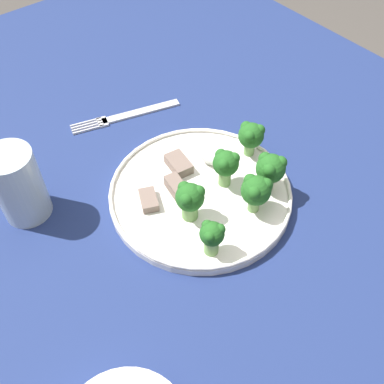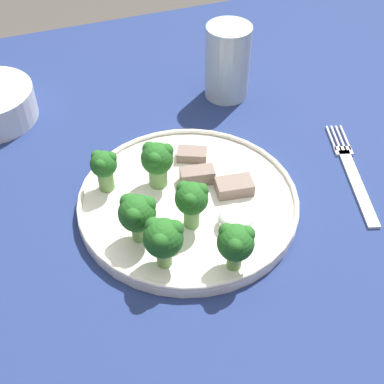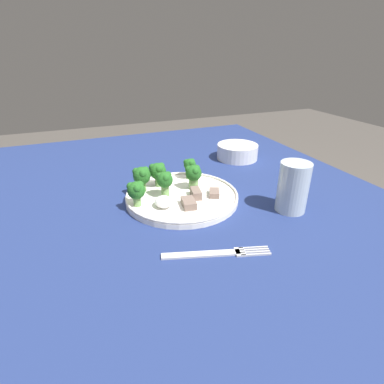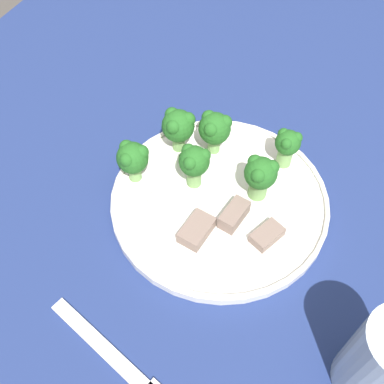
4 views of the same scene
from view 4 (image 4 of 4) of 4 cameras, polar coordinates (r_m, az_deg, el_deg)
The scene contains 15 objects.
ground_plane at distance 1.23m, azimuth 0.85°, elevation -22.76°, with size 8.00×8.00×0.00m, color #4C4742.
table at distance 0.63m, azimuth 1.55°, elevation -8.12°, with size 1.33×1.03×0.73m.
dinner_plate at distance 0.56m, azimuth 3.49°, elevation -1.00°, with size 0.27×0.27×0.02m.
fork at distance 0.48m, azimuth -9.24°, elevation -20.63°, with size 0.07×0.19×0.00m.
drinking_glass at distance 0.46m, azimuth 23.03°, elevation -19.53°, with size 0.07×0.07×0.11m.
broccoli_floret_near_rim_left at distance 0.54m, azimuth 0.27°, elevation 3.82°, with size 0.04×0.04×0.06m.
broccoli_floret_center_left at distance 0.58m, azimuth 2.90°, elevation 8.07°, with size 0.04×0.04×0.06m.
broccoli_floret_back_left at distance 0.58m, azimuth -1.78°, elevation 8.40°, with size 0.04×0.04×0.06m.
broccoli_floret_front_left at distance 0.54m, azimuth 8.69°, elevation 2.21°, with size 0.04×0.04×0.06m.
broccoli_floret_center_back at distance 0.55m, azimuth -7.57°, elevation 4.31°, with size 0.04×0.04×0.06m.
broccoli_floret_mid_cluster at distance 0.58m, azimuth 12.03°, elevation 5.91°, with size 0.03×0.03×0.06m.
meat_slice_front_slice at distance 0.53m, azimuth 5.37°, elevation -2.89°, with size 0.05×0.03×0.02m.
meat_slice_middle_slice at distance 0.52m, azimuth 0.97°, elevation -4.98°, with size 0.05×0.03×0.02m.
meat_slice_rear_slice at distance 0.53m, azimuth 9.46°, elevation -5.53°, with size 0.04×0.04×0.01m.
sauce_dollop at distance 0.54m, azimuth -3.61°, elevation -1.09°, with size 0.04×0.04×0.02m.
Camera 4 is at (0.28, 0.11, 1.20)m, focal length 42.00 mm.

